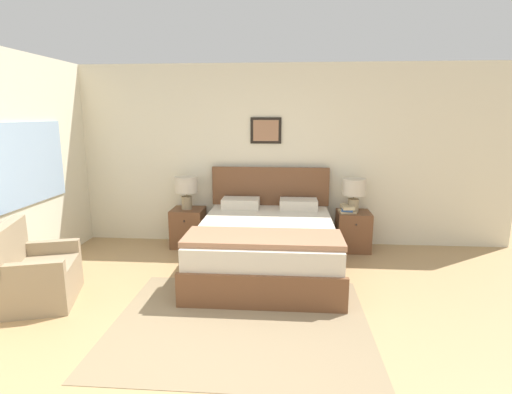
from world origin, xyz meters
name	(u,v)px	position (x,y,z in m)	size (l,w,h in m)	color
ground_plane	(214,384)	(0.00, 0.00, 0.00)	(16.00, 16.00, 0.00)	tan
wall_back	(253,156)	(0.00, 3.32, 1.30)	(7.45, 0.09, 2.60)	beige
wall_left	(10,169)	(-2.56, 1.65, 1.30)	(0.08, 5.69, 2.60)	beige
area_rug_main	(241,322)	(0.09, 0.86, 0.00)	(2.35, 1.93, 0.01)	#897556
bed	(266,245)	(0.26, 2.19, 0.32)	(1.69, 2.13, 1.15)	brown
armchair	(36,276)	(-2.03, 1.13, 0.29)	(0.84, 0.93, 0.84)	#998466
nightstand_near_window	(188,227)	(-0.92, 3.02, 0.28)	(0.46, 0.46, 0.55)	brown
nightstand_by_door	(353,231)	(1.45, 3.02, 0.28)	(0.46, 0.46, 0.55)	brown
table_lamp_near_window	(186,187)	(-0.93, 3.01, 0.87)	(0.32, 0.32, 0.47)	gray
table_lamp_by_door	(354,190)	(1.43, 3.01, 0.87)	(0.32, 0.32, 0.47)	gray
book_thick_bottom	(347,211)	(1.34, 2.98, 0.57)	(0.23, 0.22, 0.03)	beige
book_hardcover_middle	(347,209)	(1.34, 2.98, 0.60)	(0.19, 0.25, 0.03)	#335693
book_novel_upper	(347,207)	(1.34, 2.98, 0.63)	(0.17, 0.26, 0.04)	beige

